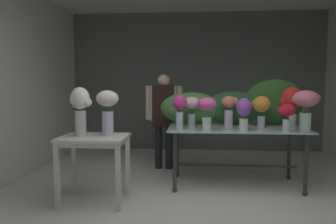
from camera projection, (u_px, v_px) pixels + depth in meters
name	position (u px, v px, depth m)	size (l,w,h in m)	color
ground_plane	(197.00, 177.00, 4.64)	(8.80, 8.80, 0.00)	silver
wall_back	(196.00, 82.00, 6.49)	(5.34, 0.12, 2.87)	slate
wall_left	(24.00, 81.00, 4.71)	(0.12, 4.12, 2.87)	silver
display_table_glass	(236.00, 137.00, 4.19)	(1.84, 0.87, 0.81)	silver
side_table_white	(94.00, 145.00, 3.60)	(0.77, 0.59, 0.79)	silver
florist	(164.00, 111.00, 5.01)	(0.60, 0.24, 1.56)	#232328
foliage_backdrop	(234.00, 106.00, 4.47)	(2.07, 0.32, 0.66)	#477F3D
vase_fuchsia_tulips	(207.00, 109.00, 3.87)	(0.24, 0.24, 0.42)	silver
vase_blush_stock	(192.00, 107.00, 4.20)	(0.24, 0.23, 0.42)	silver
vase_crimson_peonies	(287.00, 114.00, 3.78)	(0.21, 0.20, 0.35)	silver
vase_coral_carnations	(229.00, 108.00, 4.22)	(0.23, 0.19, 0.43)	silver
vase_scarlet_snapdragons	(292.00, 102.00, 4.17)	(0.31, 0.28, 0.55)	silver
vase_sunset_freesia	(261.00, 107.00, 4.16)	(0.24, 0.23, 0.43)	silver
vase_rosy_anemones	(306.00, 104.00, 3.84)	(0.35, 0.32, 0.51)	silver
vase_violet_hydrangea	(244.00, 112.00, 3.87)	(0.21, 0.18, 0.41)	silver
vase_magenta_roses	(179.00, 109.00, 4.00)	(0.20, 0.17, 0.45)	silver
vase_white_roses_tall	(80.00, 107.00, 3.57)	(0.26, 0.22, 0.57)	silver
vase_cream_lisianthus_tall	(107.00, 108.00, 3.60)	(0.26, 0.26, 0.53)	silver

